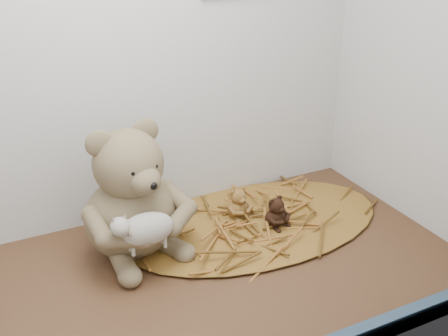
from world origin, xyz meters
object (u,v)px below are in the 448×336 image
mini_teddy_tan (238,202)px  mini_teddy_brown (276,211)px  main_teddy (129,191)px  toy_lamb (147,229)px

mini_teddy_tan → mini_teddy_brown: 9.28cm
main_teddy → mini_teddy_brown: (31.30, -5.94, -9.44)cm
main_teddy → mini_teddy_tan: (25.71, 1.46, -9.37)cm
toy_lamb → mini_teddy_tan: bearing=24.5°
toy_lamb → mini_teddy_brown: size_ratio=1.90×
toy_lamb → mini_teddy_tan: size_ratio=1.87×
toy_lamb → mini_teddy_tan: toy_lamb is taller
toy_lamb → mini_teddy_brown: bearing=7.8°
main_teddy → toy_lamb: 10.74cm
main_teddy → mini_teddy_tan: main_teddy is taller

